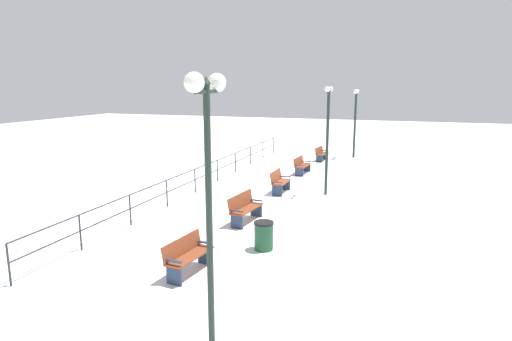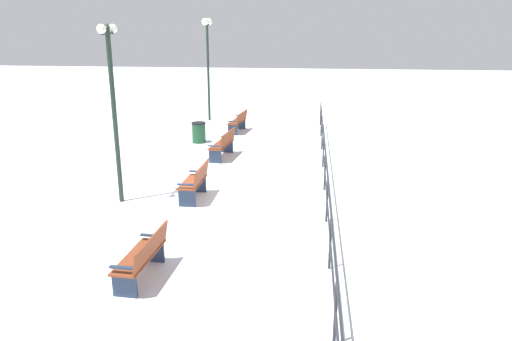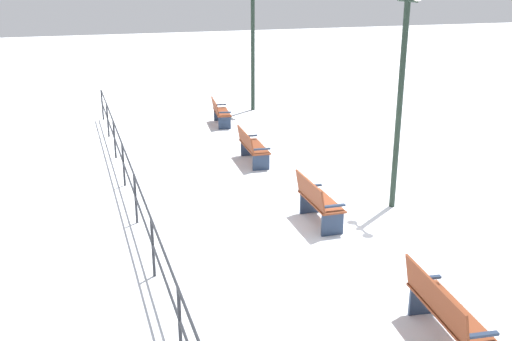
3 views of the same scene
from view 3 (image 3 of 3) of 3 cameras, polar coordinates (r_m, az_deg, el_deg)
The scene contains 8 objects.
ground_plane at distance 11.97m, azimuth 6.49°, elevation -5.03°, with size 80.00×80.00×0.00m, color white.
bench_second at distance 8.46m, azimuth 17.62°, elevation -12.71°, with size 0.72×1.69×0.95m.
bench_third at distance 11.73m, azimuth 5.93°, elevation -2.95°, with size 0.58×1.36×0.95m.
bench_fourth at distance 15.47m, azimuth -0.42°, elevation 2.34°, with size 0.63×1.54×0.86m.
bench_fifth at distance 19.46m, azimuth -3.49°, elevation 5.64°, with size 0.66×1.42×0.83m.
lamppost_middle at distance 12.30m, azimuth 13.86°, elevation 9.13°, with size 0.22×0.89×4.49m.
lamppost_far at distance 21.29m, azimuth -0.31°, elevation 13.34°, with size 0.27×1.13×4.24m.
waterfront_railing at distance 10.81m, azimuth -10.83°, elevation -3.81°, with size 0.05×20.75×1.04m.
Camera 3 is at (-4.62, -9.97, 4.76)m, focal length 41.62 mm.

